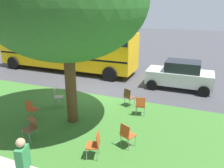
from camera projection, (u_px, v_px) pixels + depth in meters
ground at (95, 93)px, 12.54m from camera, size 80.00×80.00×0.00m
grass_verge at (63, 118)px, 9.73m from camera, size 48.00×6.00×0.01m
street_tree at (65, 0)px, 7.97m from camera, size 6.00×6.00×7.03m
chair_0 at (31, 126)px, 8.02m from camera, size 0.47×0.48×0.88m
chair_1 at (127, 134)px, 7.55m from camera, size 0.54×0.55×0.88m
chair_2 at (57, 96)px, 10.79m from camera, size 0.56×0.56×0.88m
chair_3 at (31, 108)px, 9.43m from camera, size 0.47×0.48×0.88m
chair_4 at (141, 104)px, 9.81m from camera, size 0.50×0.50×0.88m
chair_5 at (95, 143)px, 7.02m from camera, size 0.52×0.52×0.88m
chair_6 at (129, 96)px, 10.74m from camera, size 0.55×0.56×0.88m
parked_car at (180, 75)px, 12.99m from camera, size 3.70×1.92×1.65m
school_bus at (66, 47)px, 16.49m from camera, size 10.40×2.80×2.88m
pedestrian_0 at (24, 166)px, 5.42m from camera, size 0.29×0.40×1.69m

